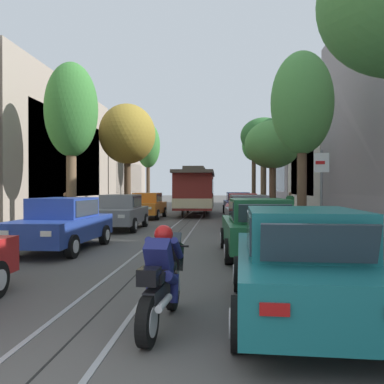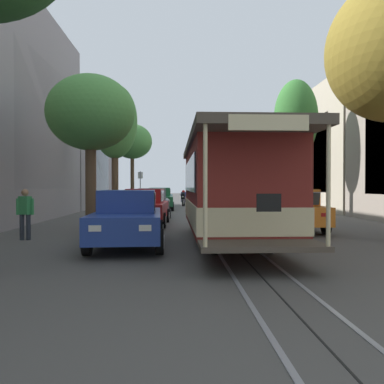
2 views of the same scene
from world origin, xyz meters
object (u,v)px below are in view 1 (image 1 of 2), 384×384
at_px(parked_car_orange_fourth_left, 147,205).
at_px(street_tree_kerb_left_fourth, 148,146).
at_px(street_sign_post, 321,194).
at_px(street_tree_kerb_right_fourth, 264,137).
at_px(parked_car_green_second_right, 258,227).
at_px(parked_car_blue_fifth_right, 238,203).
at_px(street_tree_kerb_right_mid, 273,145).
at_px(street_tree_kerb_right_far, 254,147).
at_px(motorcycle_with_rider, 162,279).
at_px(parked_car_grey_mid_right, 248,213).
at_px(pedestrian_on_right_pavement, 290,203).
at_px(street_tree_kerb_left_second, 71,112).
at_px(parked_car_red_fourth_right, 242,208).
at_px(street_tree_kerb_right_second, 302,105).
at_px(parked_car_blue_second_left, 62,224).
at_px(street_tree_kerb_left_mid, 127,135).
at_px(cable_car_trolley, 195,191).
at_px(parked_car_grey_mid_left, 121,212).
at_px(pedestrian_on_left_pavement, 66,208).
at_px(parked_car_teal_near_right, 301,263).

relative_size(parked_car_orange_fourth_left, street_tree_kerb_left_fourth, 0.54).
bearing_deg(street_sign_post, street_tree_kerb_right_fourth, 87.81).
bearing_deg(street_tree_kerb_left_fourth, parked_car_green_second_right, -73.14).
distance_m(parked_car_blue_fifth_right, street_tree_kerb_right_mid, 5.84).
bearing_deg(street_tree_kerb_right_far, street_tree_kerb_right_mid, -90.45).
xyz_separation_m(street_tree_kerb_right_far, motorcycle_with_rider, (-3.96, -34.95, -5.33)).
bearing_deg(parked_car_green_second_right, parked_car_grey_mid_right, 88.87).
xyz_separation_m(parked_car_grey_mid_right, pedestrian_on_right_pavement, (3.39, 9.56, 0.11)).
bearing_deg(street_tree_kerb_left_second, parked_car_red_fourth_right, 29.39).
bearing_deg(street_tree_kerb_right_second, street_tree_kerb_right_fourth, 89.86).
bearing_deg(parked_car_blue_fifth_right, parked_car_orange_fourth_left, -145.83).
bearing_deg(street_tree_kerb_left_fourth, pedestrian_on_right_pavement, -43.49).
distance_m(parked_car_blue_fifth_right, street_sign_post, 18.36).
bearing_deg(street_tree_kerb_right_mid, street_sign_post, -92.27).
xyz_separation_m(parked_car_red_fourth_right, street_tree_kerb_left_fourth, (-8.24, 15.69, 5.11)).
xyz_separation_m(parked_car_blue_second_left, street_tree_kerb_left_mid, (-1.91, 16.23, 4.89)).
bearing_deg(street_tree_kerb_right_second, cable_car_trolley, 115.06).
relative_size(street_tree_kerb_left_fourth, street_tree_kerb_right_far, 1.06).
height_order(parked_car_grey_mid_left, pedestrian_on_right_pavement, pedestrian_on_right_pavement).
bearing_deg(parked_car_blue_second_left, street_tree_kerb_left_second, 108.80).
relative_size(street_tree_kerb_left_mid, street_tree_kerb_right_fourth, 1.04).
height_order(street_tree_kerb_right_far, cable_car_trolley, street_tree_kerb_right_far).
bearing_deg(street_tree_kerb_right_fourth, street_tree_kerb_right_far, 91.27).
bearing_deg(parked_car_red_fourth_right, street_tree_kerb_right_mid, 46.82).
distance_m(pedestrian_on_left_pavement, street_sign_post, 12.49).
distance_m(street_tree_kerb_right_second, street_sign_post, 7.58).
bearing_deg(parked_car_blue_second_left, street_sign_post, -12.62).
bearing_deg(parked_car_blue_fifth_right, street_sign_post, -85.72).
xyz_separation_m(parked_car_orange_fourth_left, parked_car_blue_fifth_right, (5.75, 3.90, 0.00)).
bearing_deg(street_tree_kerb_left_fourth, street_tree_kerb_right_fourth, -27.31).
height_order(parked_car_teal_near_right, motorcycle_with_rider, parked_car_teal_near_right).
bearing_deg(pedestrian_on_right_pavement, parked_car_orange_fourth_left, -165.28).
distance_m(parked_car_blue_second_left, street_tree_kerb_right_fourth, 22.92).
distance_m(street_tree_kerb_left_mid, street_tree_kerb_right_far, 15.79).
bearing_deg(pedestrian_on_right_pavement, street_tree_kerb_right_second, -96.87).
height_order(street_tree_kerb_right_mid, street_tree_kerb_right_fourth, street_tree_kerb_right_fourth).
bearing_deg(street_tree_kerb_left_mid, street_tree_kerb_right_far, 51.23).
distance_m(parked_car_red_fourth_right, street_tree_kerb_left_second, 10.23).
xyz_separation_m(parked_car_blue_fifth_right, street_tree_kerb_left_second, (-7.96, -10.66, 4.54)).
xyz_separation_m(parked_car_blue_second_left, motorcycle_with_rider, (4.02, -6.41, -0.15)).
bearing_deg(pedestrian_on_right_pavement, street_sign_post, -96.93).
bearing_deg(parked_car_teal_near_right, cable_car_trolley, 97.80).
bearing_deg(cable_car_trolley, parked_car_blue_fifth_right, 12.40).
xyz_separation_m(street_tree_kerb_right_mid, pedestrian_on_left_pavement, (-10.25, -6.31, -3.50)).
bearing_deg(parked_car_orange_fourth_left, street_tree_kerb_left_mid, 120.91).
relative_size(parked_car_grey_mid_left, parked_car_red_fourth_right, 1.00).
xyz_separation_m(parked_car_orange_fourth_left, street_tree_kerb_left_mid, (-2.09, 3.48, 4.89)).
height_order(street_tree_kerb_left_fourth, pedestrian_on_right_pavement, street_tree_kerb_left_fourth).
distance_m(street_tree_kerb_right_far, street_sign_post, 30.48).
bearing_deg(cable_car_trolley, street_tree_kerb_right_mid, -35.51).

